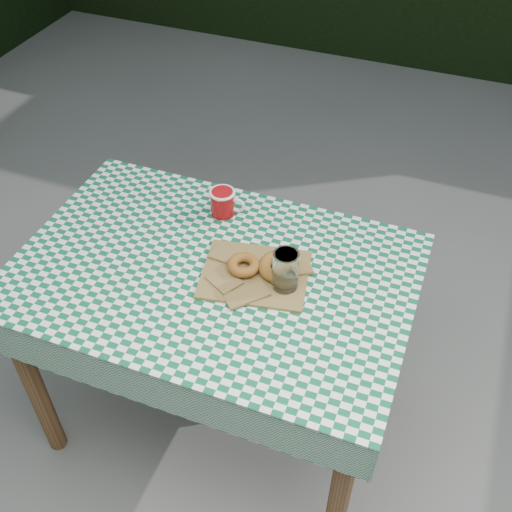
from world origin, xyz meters
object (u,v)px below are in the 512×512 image
at_px(table, 218,353).
at_px(drinking_glass, 285,271).
at_px(paper_bag, 255,274).
at_px(coffee_mug, 223,202).

distance_m(table, drinking_glass, 0.50).
relative_size(table, paper_bag, 3.77).
relative_size(table, drinking_glass, 8.64).
distance_m(table, coffee_mug, 0.50).
xyz_separation_m(paper_bag, drinking_glass, (0.09, -0.02, 0.06)).
bearing_deg(paper_bag, coffee_mug, 131.21).
bearing_deg(table, paper_bag, 11.74).
bearing_deg(drinking_glass, paper_bag, 170.90).
height_order(coffee_mug, drinking_glass, drinking_glass).
distance_m(coffee_mug, drinking_glass, 0.38).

